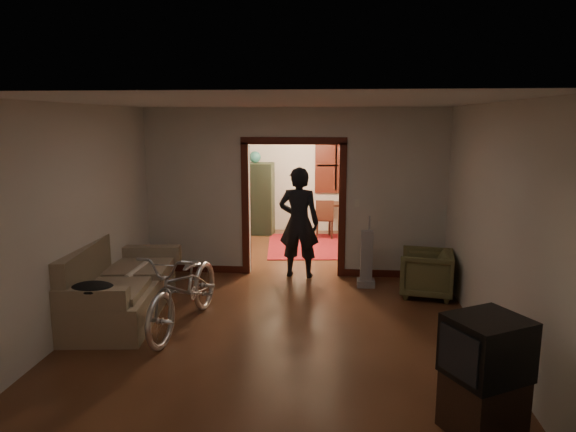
# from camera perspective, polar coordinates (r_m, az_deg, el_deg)

# --- Properties ---
(floor) EXTENTS (5.00, 8.50, 0.01)m
(floor) POSITION_cam_1_polar(r_m,az_deg,el_deg) (8.16, 0.20, -7.91)
(floor) COLOR #3F2114
(floor) RESTS_ON ground
(ceiling) EXTENTS (5.00, 8.50, 0.01)m
(ceiling) POSITION_cam_1_polar(r_m,az_deg,el_deg) (7.74, 0.21, 12.14)
(ceiling) COLOR white
(ceiling) RESTS_ON floor
(wall_back) EXTENTS (5.00, 0.02, 2.80)m
(wall_back) POSITION_cam_1_polar(r_m,az_deg,el_deg) (12.04, 2.00, 4.95)
(wall_back) COLOR beige
(wall_back) RESTS_ON floor
(wall_left) EXTENTS (0.02, 8.50, 2.80)m
(wall_left) POSITION_cam_1_polar(r_m,az_deg,el_deg) (8.43, -17.00, 2.01)
(wall_left) COLOR beige
(wall_left) RESTS_ON floor
(wall_right) EXTENTS (0.02, 8.50, 2.80)m
(wall_right) POSITION_cam_1_polar(r_m,az_deg,el_deg) (8.01, 18.32, 1.50)
(wall_right) COLOR beige
(wall_right) RESTS_ON floor
(partition_wall) EXTENTS (5.00, 0.14, 2.80)m
(partition_wall) POSITION_cam_1_polar(r_m,az_deg,el_deg) (8.57, 0.65, 2.61)
(partition_wall) COLOR beige
(partition_wall) RESTS_ON floor
(door_casing) EXTENTS (1.74, 0.20, 2.32)m
(door_casing) POSITION_cam_1_polar(r_m,az_deg,el_deg) (8.62, 0.64, 0.64)
(door_casing) COLOR #3F150E
(door_casing) RESTS_ON floor
(far_window) EXTENTS (0.98, 0.06, 1.28)m
(far_window) POSITION_cam_1_polar(r_m,az_deg,el_deg) (11.96, 5.36, 5.60)
(far_window) COLOR black
(far_window) RESTS_ON wall_back
(chandelier) EXTENTS (0.24, 0.24, 0.24)m
(chandelier) POSITION_cam_1_polar(r_m,az_deg,el_deg) (10.23, 1.46, 9.27)
(chandelier) COLOR #FFE0A5
(chandelier) RESTS_ON ceiling
(light_switch) EXTENTS (0.08, 0.01, 0.12)m
(light_switch) POSITION_cam_1_polar(r_m,az_deg,el_deg) (8.50, 7.68, 1.43)
(light_switch) COLOR silver
(light_switch) RESTS_ON partition_wall
(sofa) EXTENTS (1.23, 2.29, 1.01)m
(sofa) POSITION_cam_1_polar(r_m,az_deg,el_deg) (7.28, -18.03, -6.63)
(sofa) COLOR #76684E
(sofa) RESTS_ON floor
(rolled_paper) EXTENTS (0.09, 0.73, 0.09)m
(rolled_paper) POSITION_cam_1_polar(r_m,az_deg,el_deg) (7.50, -16.43, -5.82)
(rolled_paper) COLOR beige
(rolled_paper) RESTS_ON sofa
(jacket) EXTENTS (0.51, 0.38, 0.15)m
(jacket) POSITION_cam_1_polar(r_m,az_deg,el_deg) (6.42, -20.90, -7.49)
(jacket) COLOR black
(jacket) RESTS_ON sofa
(bicycle) EXTENTS (0.94, 2.05, 1.04)m
(bicycle) POSITION_cam_1_polar(r_m,az_deg,el_deg) (6.64, -11.37, -7.82)
(bicycle) COLOR silver
(bicycle) RESTS_ON floor
(armchair) EXTENTS (0.88, 0.86, 0.69)m
(armchair) POSITION_cam_1_polar(r_m,az_deg,el_deg) (7.98, 15.09, -6.14)
(armchair) COLOR brown
(armchair) RESTS_ON floor
(tv_stand) EXTENTS (0.73, 0.71, 0.51)m
(tv_stand) POSITION_cam_1_polar(r_m,az_deg,el_deg) (4.87, 20.81, -18.97)
(tv_stand) COLOR black
(tv_stand) RESTS_ON floor
(crt_tv) EXTENTS (0.78, 0.75, 0.51)m
(crt_tv) POSITION_cam_1_polar(r_m,az_deg,el_deg) (4.64, 21.24, -13.44)
(crt_tv) COLOR black
(crt_tv) RESTS_ON tv_stand
(vacuum) EXTENTS (0.33, 0.30, 0.91)m
(vacuum) POSITION_cam_1_polar(r_m,az_deg,el_deg) (8.17, 8.71, -4.71)
(vacuum) COLOR gray
(vacuum) RESTS_ON floor
(person) EXTENTS (0.71, 0.51, 1.85)m
(person) POSITION_cam_1_polar(r_m,az_deg,el_deg) (8.50, 1.21, -0.72)
(person) COLOR black
(person) RESTS_ON floor
(oriental_rug) EXTENTS (1.89, 2.36, 0.02)m
(oriental_rug) POSITION_cam_1_polar(r_m,az_deg,el_deg) (10.73, 2.34, -3.32)
(oriental_rug) COLOR maroon
(oriental_rug) RESTS_ON floor
(locker) EXTENTS (0.84, 0.48, 1.64)m
(locker) POSITION_cam_1_polar(r_m,az_deg,el_deg) (11.74, -3.63, 1.93)
(locker) COLOR #26311D
(locker) RESTS_ON floor
(globe) EXTENTS (0.26, 0.26, 0.26)m
(globe) POSITION_cam_1_polar(r_m,az_deg,el_deg) (11.62, -3.70, 7.40)
(globe) COLOR #1E5972
(globe) RESTS_ON locker
(desk) EXTENTS (1.09, 0.83, 0.72)m
(desk) POSITION_cam_1_polar(r_m,az_deg,el_deg) (11.80, 6.78, -0.35)
(desk) COLOR #331911
(desk) RESTS_ON floor
(desk_chair) EXTENTS (0.44, 0.44, 0.87)m
(desk_chair) POSITION_cam_1_polar(r_m,az_deg,el_deg) (11.38, 4.10, -0.31)
(desk_chair) COLOR #331911
(desk_chair) RESTS_ON floor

